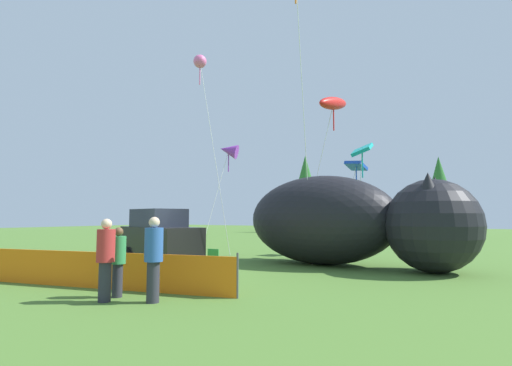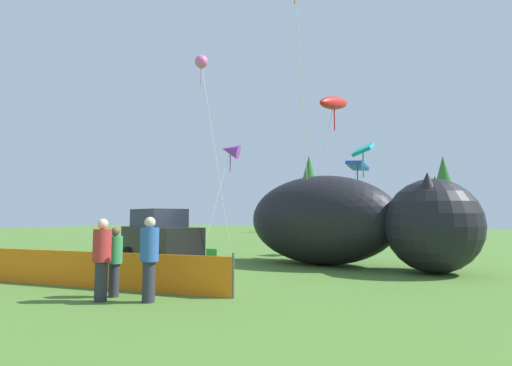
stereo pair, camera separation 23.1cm
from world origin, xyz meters
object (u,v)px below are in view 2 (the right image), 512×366
at_px(folding_chair, 214,259).
at_px(kite_red_lizard, 334,103).
at_px(spectator_in_red_shirt, 149,255).
at_px(kite_teal_diamond, 363,151).
at_px(parked_car, 160,237).
at_px(kite_pink_octopus, 201,63).
at_px(kite_purple_delta, 230,151).
at_px(spectator_in_grey_shirt, 115,259).
at_px(inflatable_cat, 347,224).
at_px(kite_blue_box, 357,167).
at_px(spectator_in_white_shirt, 102,256).

bearing_deg(folding_chair, kite_red_lizard, -8.50).
xyz_separation_m(spectator_in_red_shirt, kite_teal_diamond, (1.34, 11.60, 3.86)).
bearing_deg(kite_red_lizard, parked_car, -131.81).
bearing_deg(kite_teal_diamond, kite_pink_octopus, -168.75).
xyz_separation_m(parked_car, kite_purple_delta, (-2.20, 7.80, 4.80)).
xyz_separation_m(parked_car, kite_pink_octopus, (-1.92, 4.70, 9.18)).
bearing_deg(kite_purple_delta, kite_red_lizard, -14.81).
relative_size(folding_chair, spectator_in_grey_shirt, 0.53).
xyz_separation_m(inflatable_cat, kite_purple_delta, (-8.85, 4.59, 4.24)).
xyz_separation_m(kite_blue_box, kite_pink_octopus, (-7.52, -3.19, 5.87)).
height_order(spectator_in_red_shirt, kite_purple_delta, kite_purple_delta).
relative_size(spectator_in_white_shirt, kite_purple_delta, 0.29).
xyz_separation_m(kite_teal_diamond, kite_purple_delta, (-8.58, 1.45, 0.98)).
bearing_deg(spectator_in_white_shirt, spectator_in_grey_shirt, 109.98).
xyz_separation_m(folding_chair, kite_purple_delta, (-6.05, 9.19, 5.35)).
height_order(parked_car, spectator_in_grey_shirt, parked_car).
xyz_separation_m(spectator_in_white_shirt, kite_purple_delta, (-6.26, 13.56, 4.86)).
bearing_deg(parked_car, kite_blue_box, 71.75).
relative_size(spectator_in_grey_shirt, kite_teal_diamond, 0.31).
bearing_deg(spectator_in_grey_shirt, spectator_in_red_shirt, 0.78).
height_order(kite_teal_diamond, kite_pink_octopus, kite_pink_octopus).
distance_m(spectator_in_white_shirt, kite_teal_diamond, 12.93).
height_order(spectator_in_grey_shirt, kite_purple_delta, kite_purple_delta).
bearing_deg(spectator_in_grey_shirt, spectator_in_white_shirt, -70.02).
height_order(spectator_in_red_shirt, spectator_in_grey_shirt, spectator_in_red_shirt).
bearing_deg(kite_purple_delta, spectator_in_white_shirt, -65.20).
relative_size(spectator_in_red_shirt, kite_teal_diamond, 0.35).
relative_size(kite_pink_octopus, kite_purple_delta, 1.66).
bearing_deg(spectator_in_grey_shirt, folding_chair, 90.56).
bearing_deg(kite_red_lizard, kite_teal_diamond, 23.92).
relative_size(inflatable_cat, spectator_in_white_shirt, 4.87).
height_order(spectator_in_white_shirt, spectator_in_grey_shirt, spectator_in_white_shirt).
height_order(spectator_in_red_shirt, kite_red_lizard, kite_red_lizard).
bearing_deg(kite_purple_delta, kite_blue_box, 0.65).
bearing_deg(spectator_in_white_shirt, inflatable_cat, 73.89).
bearing_deg(kite_red_lizard, spectator_in_red_shirt, -90.91).
bearing_deg(kite_red_lizard, kite_pink_octopus, -170.96).
bearing_deg(kite_pink_octopus, folding_chair, -46.53).
bearing_deg(spectator_in_white_shirt, folding_chair, 92.84).
relative_size(spectator_in_red_shirt, kite_blue_box, 0.40).
bearing_deg(kite_blue_box, spectator_in_grey_shirt, -97.42).
relative_size(kite_red_lizard, kite_purple_delta, 1.22).
bearing_deg(kite_purple_delta, spectator_in_grey_shirt, -65.03).
bearing_deg(spectator_in_grey_shirt, parked_car, 126.43).
xyz_separation_m(parked_car, kite_teal_diamond, (6.38, 6.35, 3.82)).
bearing_deg(kite_teal_diamond, spectator_in_white_shirt, -100.81).
bearing_deg(kite_blue_box, spectator_in_red_shirt, -92.42).
bearing_deg(kite_teal_diamond, parked_car, -135.13).
relative_size(parked_car, spectator_in_red_shirt, 2.29).
bearing_deg(spectator_in_grey_shirt, kite_blue_box, 82.58).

